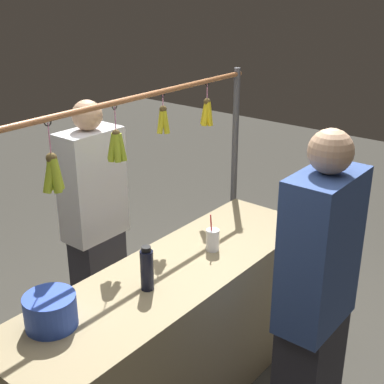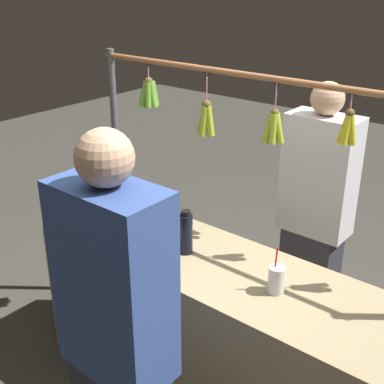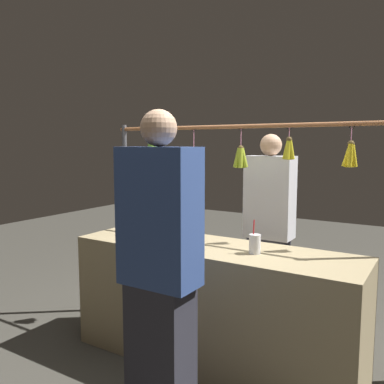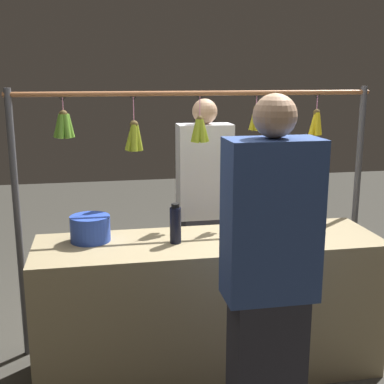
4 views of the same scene
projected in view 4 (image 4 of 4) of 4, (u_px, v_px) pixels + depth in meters
ground_plane at (209, 368)px, 3.27m from camera, size 12.00×12.00×0.00m
market_counter at (209, 306)px, 3.18m from camera, size 2.08×0.60×0.86m
display_rack at (189, 165)px, 3.36m from camera, size 2.38×0.13×1.75m
water_bottle at (175, 224)px, 3.00m from camera, size 0.07×0.07×0.24m
blue_bucket at (90, 229)px, 3.04m from camera, size 0.24×0.24×0.15m
drink_cup at (263, 228)px, 3.10m from camera, size 0.08×0.08×0.22m
vendor_person at (204, 212)px, 3.83m from camera, size 0.40×0.21×1.66m
customer_person at (269, 290)px, 2.35m from camera, size 0.42×0.23×1.76m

